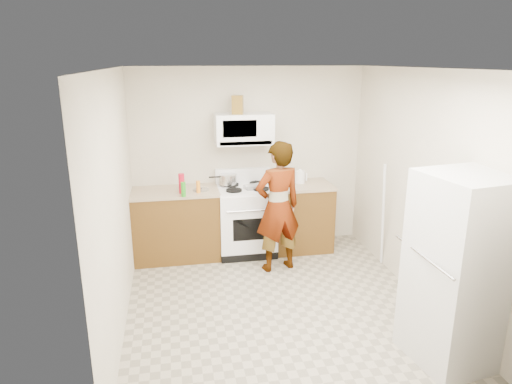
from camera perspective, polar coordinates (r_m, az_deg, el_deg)
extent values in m
plane|color=gray|center=(5.15, 2.68, -13.87)|extent=(3.60, 3.60, 0.00)
cube|color=beige|center=(6.35, -0.88, 4.14)|extent=(3.20, 0.02, 2.50)
cube|color=beige|center=(5.24, 20.03, 0.52)|extent=(0.02, 3.60, 2.50)
cube|color=#563814|center=(6.20, -9.91, -4.13)|extent=(1.12, 0.62, 0.90)
cube|color=tan|center=(6.05, -10.12, 0.03)|extent=(1.14, 0.64, 0.03)
cube|color=#563814|center=(6.43, 5.60, -3.18)|extent=(0.80, 0.62, 0.90)
cube|color=tan|center=(6.30, 5.71, 0.84)|extent=(0.82, 0.64, 0.03)
cube|color=white|center=(6.26, -1.26, -3.68)|extent=(0.76, 0.65, 0.90)
cube|color=white|center=(6.11, -1.29, 0.42)|extent=(0.76, 0.62, 0.03)
cube|color=white|center=(6.36, -1.71, 2.11)|extent=(0.76, 0.08, 0.20)
cube|color=white|center=(6.08, -1.54, 7.90)|extent=(0.76, 0.38, 0.40)
imported|color=tan|center=(5.64, 2.76, -1.88)|extent=(0.68, 0.53, 1.65)
cube|color=silver|center=(4.32, 24.12, -8.94)|extent=(0.80, 0.80, 1.70)
cylinder|color=white|center=(6.34, 5.51, 1.88)|extent=(0.15, 0.15, 0.16)
cube|color=brown|center=(5.98, -2.32, 10.84)|extent=(0.17, 0.17, 0.24)
cylinder|color=silver|center=(6.19, -3.54, 1.58)|extent=(0.25, 0.25, 0.13)
cube|color=silver|center=(6.05, -0.25, 0.66)|extent=(0.28, 0.22, 0.05)
cylinder|color=#B70D25|center=(5.88, -9.28, 1.06)|extent=(0.09, 0.09, 0.25)
cylinder|color=orange|center=(5.88, -7.23, 0.64)|extent=(0.06, 0.06, 0.16)
cylinder|color=#248E19|center=(5.73, -9.06, 0.32)|extent=(0.07, 0.07, 0.19)
cylinder|color=silver|center=(6.02, -6.90, 0.29)|extent=(0.27, 0.27, 0.01)
cylinder|color=silver|center=(5.92, 15.60, -2.91)|extent=(0.20, 0.25, 1.38)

